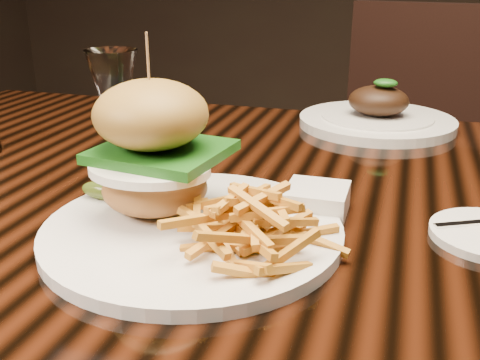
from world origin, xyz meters
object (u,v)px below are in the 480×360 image
(burger_plate, at_px, (183,187))
(far_dish, at_px, (377,117))
(dining_table, at_px, (269,230))
(chair_far, at_px, (408,153))
(wine_glass, at_px, (114,88))

(burger_plate, xyz_separation_m, far_dish, (0.18, 0.55, -0.04))
(far_dish, bearing_deg, dining_table, -109.20)
(burger_plate, relative_size, far_dish, 1.15)
(far_dish, relative_size, chair_far, 0.32)
(chair_far, bearing_deg, burger_plate, -89.11)
(wine_glass, distance_m, far_dish, 0.55)
(burger_plate, height_order, wine_glass, burger_plate)
(burger_plate, distance_m, chair_far, 1.14)
(chair_far, bearing_deg, far_dish, -83.55)
(far_dish, height_order, chair_far, chair_far)
(dining_table, height_order, chair_far, chair_far)
(wine_glass, relative_size, far_dish, 0.63)
(dining_table, bearing_deg, chair_far, 77.51)
(wine_glass, bearing_deg, far_dish, 52.56)
(dining_table, bearing_deg, burger_plate, -106.66)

